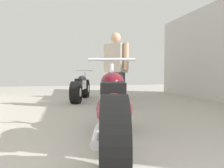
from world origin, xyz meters
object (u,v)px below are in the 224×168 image
Objects in this scene: mechanic_in_blue at (116,66)px; mechanic_with_helmet at (121,65)px; motorcycle_maroon_cruiser at (112,109)px; motorcycle_black_naked at (81,88)px.

mechanic_with_helmet is at bearing 70.04° from mechanic_in_blue.
mechanic_in_blue is at bearing 75.03° from motorcycle_maroon_cruiser.
mechanic_with_helmet is at bearing 0.92° from motorcycle_black_naked.
mechanic_in_blue is at bearing -109.96° from mechanic_with_helmet.
mechanic_with_helmet is (0.57, 1.57, 0.06)m from mechanic_in_blue.
motorcycle_maroon_cruiser is 3.98m from motorcycle_black_naked.
motorcycle_maroon_cruiser is 1.27× the size of mechanic_in_blue.
mechanic_in_blue reaches higher than motorcycle_maroon_cruiser.
motorcycle_black_naked is at bearing 112.38° from mechanic_in_blue.
mechanic_with_helmet is (1.22, 4.00, 0.58)m from motorcycle_maroon_cruiser.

